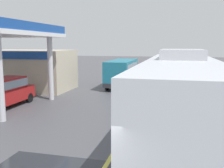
{
  "coord_description": "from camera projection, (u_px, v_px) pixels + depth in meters",
  "views": [
    {
      "loc": [
        2.1,
        -4.49,
        3.88
      ],
      "look_at": [
        -1.5,
        10.0,
        1.6
      ],
      "focal_mm": 41.76,
      "sensor_mm": 36.0,
      "label": 1
    }
  ],
  "objects": [
    {
      "name": "coach_bus_main",
      "position": [
        181.0,
        104.0,
        9.53
      ],
      "size": [
        2.6,
        11.04,
        3.69
      ],
      "color": "silver",
      "rests_on": "ground"
    },
    {
      "name": "car_at_pump",
      "position": [
        6.0,
        91.0,
        16.25
      ],
      "size": [
        1.7,
        4.2,
        1.82
      ],
      "color": "maroon",
      "rests_on": "ground"
    },
    {
      "name": "ground",
      "position": [
        153.0,
        86.0,
        24.58
      ],
      "size": [
        120.0,
        120.0,
        0.0
      ],
      "primitive_type": "plane",
      "color": "#4C4C51"
    },
    {
      "name": "lane_divider_stripe",
      "position": [
        147.0,
        96.0,
        19.78
      ],
      "size": [
        0.16,
        50.0,
        0.01
      ],
      "primitive_type": "cube",
      "color": "#D8CC4C",
      "rests_on": "ground"
    },
    {
      "name": "minibus_opposing_lane",
      "position": [
        122.0,
        71.0,
        23.81
      ],
      "size": [
        2.04,
        6.13,
        2.44
      ],
      "color": "teal",
      "rests_on": "ground"
    },
    {
      "name": "gas_station_roadside",
      "position": [
        16.0,
        60.0,
        20.39
      ],
      "size": [
        9.1,
        11.95,
        5.1
      ],
      "color": "#194799",
      "rests_on": "ground"
    }
  ]
}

